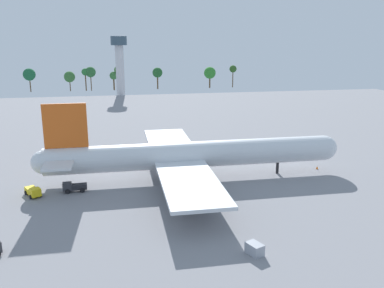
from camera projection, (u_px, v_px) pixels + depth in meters
The scene contains 8 objects.
ground_plane at pixel (192, 178), 98.34m from camera, with size 290.44×290.44×0.00m, color gray.
cargo_airplane at pixel (190, 155), 96.77m from camera, with size 72.61×60.19×18.84m.
cargo_loader at pixel (33, 191), 87.25m from camera, with size 4.15×5.37×2.09m.
maintenance_van at pixel (74, 187), 89.64m from camera, with size 5.19×2.44×2.20m.
cargo_container_fore at pixel (255, 249), 64.03m from camera, with size 2.77×3.23×1.85m.
safety_cone_nose at pixel (317, 167), 105.07m from camera, with size 0.57×0.57×0.81m, color orange.
control_tower at pixel (119, 59), 231.03m from camera, with size 8.97×8.97×32.57m.
tree_line_backdrop at pixel (121, 73), 253.85m from camera, with size 131.07×7.50×14.94m.
Camera 1 is at (-16.76, -91.44, 33.09)m, focal length 38.60 mm.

